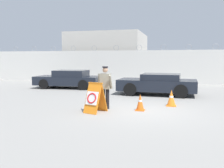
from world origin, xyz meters
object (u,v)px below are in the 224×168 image
object	(u,v)px
traffic_cone_near	(171,98)
traffic_cone_mid	(140,102)
barricade_sign	(95,98)
parked_car_front_coupe	(69,79)
parked_car_rear_sedan	(158,84)
security_guard	(105,85)

from	to	relation	value
traffic_cone_near	traffic_cone_mid	xyz separation A→B (m)	(-1.15, -1.26, -0.01)
traffic_cone_mid	barricade_sign	bearing A→B (deg)	-153.74
parked_car_front_coupe	parked_car_rear_sedan	distance (m)	6.37
parked_car_rear_sedan	parked_car_front_coupe	bearing A→B (deg)	-13.32
barricade_sign	security_guard	size ratio (longest dim) A/B	0.67
traffic_cone_mid	traffic_cone_near	bearing A→B (deg)	47.63
barricade_sign	security_guard	distance (m)	0.87
parked_car_front_coupe	traffic_cone_near	bearing A→B (deg)	141.10
barricade_sign	traffic_cone_near	size ratio (longest dim) A/B	1.64
security_guard	parked_car_front_coupe	world-z (taller)	security_guard
security_guard	traffic_cone_near	xyz separation A→B (m)	(2.56, 1.28, -0.60)
security_guard	traffic_cone_near	distance (m)	2.92
traffic_cone_near	parked_car_rear_sedan	distance (m)	3.36
traffic_cone_mid	parked_car_front_coupe	xyz separation A→B (m)	(-5.84, 6.19, 0.30)
traffic_cone_mid	parked_car_front_coupe	size ratio (longest dim) A/B	0.15
parked_car_front_coupe	parked_car_rear_sedan	xyz separation A→B (m)	(6.15, -1.69, -0.00)
traffic_cone_near	parked_car_front_coupe	xyz separation A→B (m)	(-6.99, 4.93, 0.28)
traffic_cone_mid	parked_car_front_coupe	bearing A→B (deg)	133.32
traffic_cone_mid	parked_car_front_coupe	world-z (taller)	parked_car_front_coupe
security_guard	traffic_cone_mid	bearing A→B (deg)	2.08
security_guard	parked_car_front_coupe	size ratio (longest dim) A/B	0.38
parked_car_front_coupe	security_guard	bearing A→B (deg)	121.82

